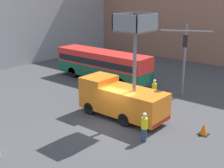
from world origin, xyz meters
TOP-DOWN VIEW (x-y plane):
  - ground_plane at (0.00, 0.00)m, footprint 120.00×120.00m
  - utility_truck at (1.48, 0.26)m, footprint 2.44×6.52m
  - city_bus at (7.77, 7.61)m, footprint 2.54×10.58m
  - traffic_light_pole at (7.36, -1.52)m, footprint 3.79×3.54m
  - road_worker_near_truck at (-0.61, -3.13)m, footprint 0.38×0.38m
  - road_worker_directing at (5.92, 0.27)m, footprint 0.38×0.38m
  - traffic_cone_near_truck at (2.64, -5.56)m, footprint 0.65×0.65m

SIDE VIEW (x-z plane):
  - ground_plane at x=0.00m, z-range 0.00..0.00m
  - traffic_cone_near_truck at x=2.64m, z-range -0.02..0.72m
  - road_worker_directing at x=5.92m, z-range 0.01..1.89m
  - road_worker_near_truck at x=-0.61m, z-range 0.01..1.92m
  - utility_truck at x=1.48m, z-range -2.15..5.36m
  - city_bus at x=7.77m, z-range 0.28..3.30m
  - traffic_light_pole at x=7.36m, z-range 1.13..7.35m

